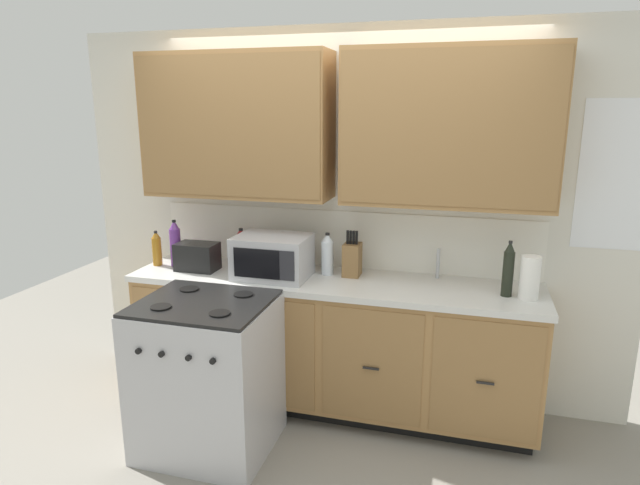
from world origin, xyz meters
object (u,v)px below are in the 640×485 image
(stove_range, at_px, (207,375))
(paper_towel_roll, at_px, (530,278))
(bottle_dark, at_px, (508,269))
(bottle_amber, at_px, (157,248))
(bottle_clear, at_px, (327,254))
(bottle_violet, at_px, (175,243))
(knife_block, at_px, (352,259))
(toaster, at_px, (197,256))
(microwave, at_px, (273,257))
(bottle_red, at_px, (241,247))

(stove_range, xyz_separation_m, paper_towel_roll, (1.81, 0.58, 0.59))
(stove_range, distance_m, bottle_dark, 1.90)
(stove_range, relative_size, paper_towel_roll, 3.65)
(paper_towel_roll, xyz_separation_m, bottle_amber, (-2.49, 0.03, -0.01))
(bottle_amber, height_order, bottle_clear, bottle_clear)
(bottle_dark, relative_size, bottle_clear, 1.18)
(bottle_violet, height_order, bottle_dark, bottle_dark)
(bottle_dark, bearing_deg, bottle_violet, 178.97)
(knife_block, bearing_deg, toaster, -171.35)
(bottle_amber, relative_size, bottle_violet, 0.76)
(microwave, distance_m, knife_block, 0.53)
(bottle_red, bearing_deg, microwave, -34.45)
(bottle_amber, bearing_deg, stove_range, -41.98)
(bottle_violet, bearing_deg, bottle_amber, -168.01)
(bottle_red, bearing_deg, bottle_clear, -5.51)
(microwave, relative_size, bottle_violet, 1.45)
(bottle_red, xyz_separation_m, bottle_dark, (1.80, -0.19, 0.04))
(microwave, relative_size, bottle_red, 1.81)
(paper_towel_roll, bearing_deg, knife_block, 171.48)
(stove_range, height_order, bottle_amber, bottle_amber)
(microwave, bearing_deg, bottle_dark, 1.10)
(bottle_amber, bearing_deg, bottle_violet, 11.99)
(bottle_red, bearing_deg, bottle_amber, -162.63)
(knife_block, height_order, bottle_red, knife_block)
(toaster, xyz_separation_m, bottle_violet, (-0.20, 0.06, 0.07))
(bottle_amber, distance_m, bottle_violet, 0.14)
(toaster, xyz_separation_m, paper_towel_roll, (2.16, -0.00, 0.03))
(knife_block, distance_m, bottle_amber, 1.40)
(knife_block, relative_size, bottle_dark, 0.92)
(paper_towel_roll, relative_size, bottle_violet, 0.79)
(bottle_clear, bearing_deg, stove_range, -127.11)
(bottle_amber, bearing_deg, bottle_red, 17.37)
(microwave, relative_size, bottle_clear, 1.67)
(paper_towel_roll, bearing_deg, bottle_dark, 170.81)
(microwave, distance_m, paper_towel_roll, 1.60)
(paper_towel_roll, bearing_deg, bottle_violet, 178.55)
(toaster, height_order, paper_towel_roll, paper_towel_roll)
(bottle_red, bearing_deg, stove_range, -82.48)
(stove_range, height_order, microwave, microwave)
(stove_range, xyz_separation_m, microwave, (0.22, 0.57, 0.60))
(bottle_dark, bearing_deg, microwave, -178.90)
(paper_towel_roll, xyz_separation_m, bottle_clear, (-1.26, 0.15, 0.01))
(paper_towel_roll, relative_size, bottle_clear, 0.90)
(bottle_violet, bearing_deg, knife_block, 4.77)
(bottle_violet, bearing_deg, bottle_clear, 4.59)
(stove_range, relative_size, microwave, 1.98)
(paper_towel_roll, bearing_deg, bottle_red, 173.74)
(microwave, xyz_separation_m, bottle_violet, (-0.76, 0.07, 0.02))
(knife_block, distance_m, paper_towel_roll, 1.11)
(stove_range, relative_size, bottle_clear, 3.30)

